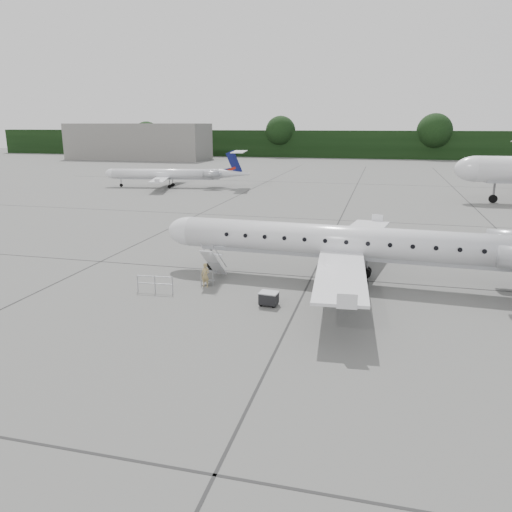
% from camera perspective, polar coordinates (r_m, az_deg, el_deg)
% --- Properties ---
extents(ground, '(320.00, 320.00, 0.00)m').
position_cam_1_polar(ground, '(25.87, 15.95, -8.05)').
color(ground, '#585856').
rests_on(ground, ground).
extents(treeline, '(260.00, 4.00, 8.00)m').
position_cam_1_polar(treeline, '(154.02, 15.02, 12.18)').
color(treeline, black).
rests_on(treeline, ground).
extents(terminal_building, '(40.00, 14.00, 10.00)m').
position_cam_1_polar(terminal_building, '(150.63, -13.28, 12.62)').
color(terminal_building, slate).
rests_on(terminal_building, ground).
extents(main_regional_jet, '(29.07, 21.55, 7.22)m').
position_cam_1_polar(main_regional_jet, '(31.85, 10.82, 3.35)').
color(main_regional_jet, silver).
rests_on(main_regional_jet, ground).
extents(airstair, '(0.96, 2.56, 2.26)m').
position_cam_1_polar(airstair, '(32.19, -4.87, -0.86)').
color(airstair, silver).
rests_on(airstair, ground).
extents(passenger, '(0.60, 0.45, 1.51)m').
position_cam_1_polar(passenger, '(31.04, -5.81, -2.20)').
color(passenger, '#998553').
rests_on(passenger, ground).
extents(safety_railing, '(2.20, 0.25, 1.00)m').
position_cam_1_polar(safety_railing, '(30.57, -11.47, -3.20)').
color(safety_railing, '#93969B').
rests_on(safety_railing, ground).
extents(baggage_cart, '(1.04, 0.87, 0.84)m').
position_cam_1_polar(baggage_cart, '(27.86, 1.47, -4.86)').
color(baggage_cart, black).
rests_on(baggage_cart, ground).
extents(bg_regional_left, '(24.51, 19.44, 5.81)m').
position_cam_1_polar(bg_regional_left, '(81.90, -10.30, 9.76)').
color(bg_regional_left, silver).
rests_on(bg_regional_left, ground).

